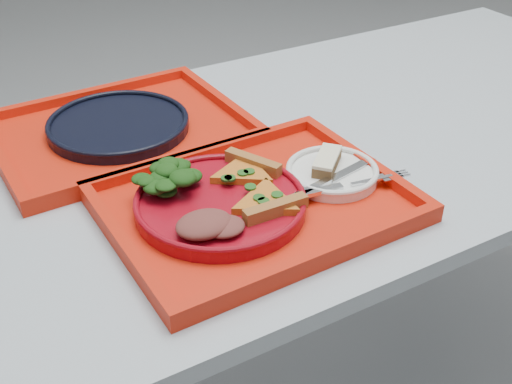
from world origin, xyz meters
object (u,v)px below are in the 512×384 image
tray_main (255,206)px  dinner_plate (220,205)px  tray_far (119,133)px  navy_plate (119,126)px  dessert_bar (327,161)px

tray_main → dinner_plate: size_ratio=1.73×
tray_far → dinner_plate: bearing=-83.9°
navy_plate → dessert_bar: 0.40m
tray_far → dessert_bar: dessert_bar is taller
tray_main → dessert_bar: (0.14, 0.01, 0.03)m
tray_main → navy_plate: size_ratio=1.73×
dinner_plate → navy_plate: 0.33m
tray_far → dessert_bar: size_ratio=5.50×
tray_far → dessert_bar: bearing=-54.7°
tray_main → tray_far: (-0.10, 0.34, 0.00)m
dessert_bar → navy_plate: bearing=84.9°
navy_plate → tray_main: bearing=-73.5°
tray_far → navy_plate: bearing=0.0°
tray_main → dessert_bar: size_ratio=5.50×
tray_far → navy_plate: 0.01m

